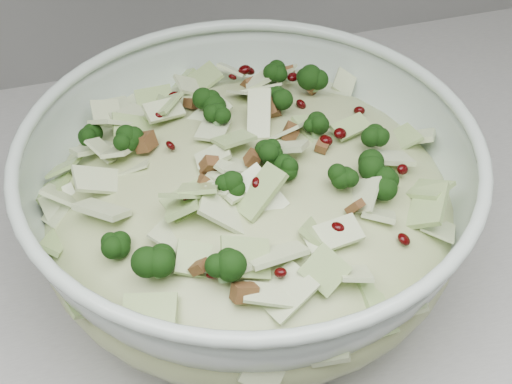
# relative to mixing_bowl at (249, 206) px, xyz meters

# --- Properties ---
(counter) EXTENTS (3.60, 0.60, 0.90)m
(counter) POSITION_rel_mixing_bowl_xyz_m (0.16, 0.10, -0.53)
(counter) COLOR #B2B2AD
(counter) RESTS_ON floor
(mixing_bowl) EXTENTS (0.52, 0.52, 0.16)m
(mixing_bowl) POSITION_rel_mixing_bowl_xyz_m (0.00, 0.00, 0.00)
(mixing_bowl) COLOR silver
(mixing_bowl) RESTS_ON counter
(salad) EXTENTS (0.52, 0.52, 0.16)m
(salad) POSITION_rel_mixing_bowl_xyz_m (0.00, -0.00, 0.03)
(salad) COLOR #C4CB8B
(salad) RESTS_ON mixing_bowl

